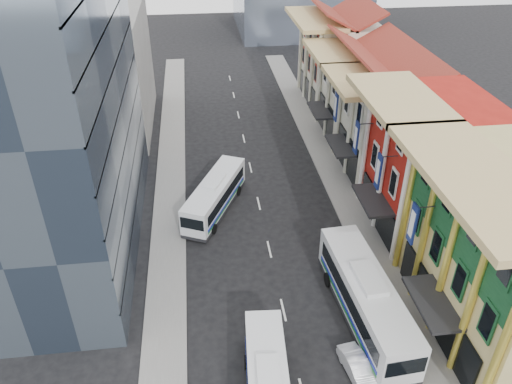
{
  "coord_description": "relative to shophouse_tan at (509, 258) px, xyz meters",
  "views": [
    {
      "loc": [
        -5.17,
        -17.47,
        26.84
      ],
      "look_at": [
        -0.81,
        17.59,
        4.17
      ],
      "focal_mm": 35.0,
      "sensor_mm": 36.0,
      "label": 1
    }
  ],
  "objects": [
    {
      "name": "office_block_far",
      "position": [
        -30.0,
        37.0,
        1.0
      ],
      "size": [
        10.0,
        18.0,
        14.0
      ],
      "primitive_type": "cube",
      "color": "gray",
      "rests_on": "ground"
    },
    {
      "name": "shophouse_red",
      "position": [
        0.0,
        12.0,
        0.0
      ],
      "size": [
        8.0,
        10.0,
        12.0
      ],
      "primitive_type": "cube",
      "color": "#A61C12",
      "rests_on": "ground"
    },
    {
      "name": "shophouse_tan",
      "position": [
        0.0,
        0.0,
        0.0
      ],
      "size": [
        8.0,
        14.0,
        12.0
      ],
      "primitive_type": "cube",
      "color": "tan",
      "rests_on": "ground"
    },
    {
      "name": "sedan_right",
      "position": [
        -10.31,
        -3.03,
        -5.39
      ],
      "size": [
        1.88,
        3.87,
        1.23
      ],
      "primitive_type": "imported",
      "rotation": [
        0.0,
        0.0,
        0.16
      ],
      "color": "silver",
      "rests_on": "ground"
    },
    {
      "name": "shophouse_cream_near",
      "position": [
        0.0,
        21.5,
        -1.0
      ],
      "size": [
        8.0,
        9.0,
        10.0
      ],
      "primitive_type": "cube",
      "color": "beige",
      "rests_on": "ground"
    },
    {
      "name": "shophouse_cream_mid",
      "position": [
        0.0,
        30.5,
        -1.0
      ],
      "size": [
        8.0,
        9.0,
        10.0
      ],
      "primitive_type": "cube",
      "color": "beige",
      "rests_on": "ground"
    },
    {
      "name": "sidewalk_left",
      "position": [
        -22.5,
        17.0,
        -5.92
      ],
      "size": [
        3.0,
        90.0,
        0.15
      ],
      "primitive_type": "cube",
      "color": "slate",
      "rests_on": "ground"
    },
    {
      "name": "sidewalk_right",
      "position": [
        -5.5,
        17.0,
        -5.92
      ],
      "size": [
        3.0,
        90.0,
        0.15
      ],
      "primitive_type": "cube",
      "color": "slate",
      "rests_on": "ground"
    },
    {
      "name": "bus_left_far",
      "position": [
        -18.18,
        16.41,
        -4.32
      ],
      "size": [
        6.6,
        10.53,
        3.36
      ],
      "primitive_type": null,
      "rotation": [
        0.0,
        0.0,
        -0.43
      ],
      "color": "silver",
      "rests_on": "ground"
    },
    {
      "name": "shophouse_cream_far",
      "position": [
        0.0,
        41.0,
        -0.5
      ],
      "size": [
        8.0,
        12.0,
        11.0
      ],
      "primitive_type": "cube",
      "color": "beige",
      "rests_on": "ground"
    },
    {
      "name": "bus_right",
      "position": [
        -8.5,
        1.54,
        -4.0
      ],
      "size": [
        3.79,
        12.66,
        4.01
      ],
      "primitive_type": null,
      "rotation": [
        0.0,
        0.0,
        0.07
      ],
      "color": "silver",
      "rests_on": "ground"
    },
    {
      "name": "office_tower",
      "position": [
        -31.0,
        14.0,
        9.0
      ],
      "size": [
        12.0,
        26.0,
        30.0
      ],
      "primitive_type": "cube",
      "color": "#3B495D",
      "rests_on": "ground"
    }
  ]
}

